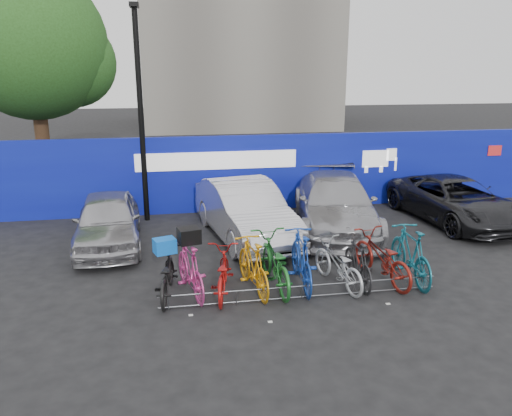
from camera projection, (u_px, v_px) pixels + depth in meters
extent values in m
plane|color=black|center=(294.00, 286.00, 10.45)|extent=(100.00, 100.00, 0.00)
cube|color=#0A1293|center=(249.00, 173.00, 15.82)|extent=(22.00, 0.15, 2.40)
cube|color=white|center=(217.00, 161.00, 15.43)|extent=(5.00, 0.02, 0.55)
cube|color=white|center=(375.00, 159.00, 16.32)|extent=(1.20, 0.02, 0.90)
cube|color=red|center=(495.00, 151.00, 17.00)|extent=(0.50, 0.02, 0.35)
cylinder|color=#382314|center=(42.00, 136.00, 18.23)|extent=(0.50, 0.50, 4.00)
sphere|color=#214615|center=(32.00, 45.00, 17.36)|extent=(5.20, 5.20, 5.20)
sphere|color=#214615|center=(71.00, 63.00, 18.01)|extent=(3.20, 3.20, 3.20)
cylinder|color=black|center=(141.00, 119.00, 14.23)|extent=(0.16, 0.16, 6.00)
cube|color=black|center=(134.00, 5.00, 13.40)|extent=(0.25, 0.50, 0.12)
cylinder|color=#595B60|center=(302.00, 286.00, 9.81)|extent=(5.60, 0.03, 0.03)
cylinder|color=#595B60|center=(302.00, 297.00, 9.87)|extent=(5.60, 0.03, 0.03)
cylinder|color=#595B60|center=(168.00, 303.00, 9.41)|extent=(0.03, 0.03, 0.28)
cylinder|color=#595B60|center=(237.00, 298.00, 9.63)|extent=(0.03, 0.03, 0.28)
cylinder|color=#595B60|center=(302.00, 293.00, 9.85)|extent=(0.03, 0.03, 0.28)
cylinder|color=#595B60|center=(364.00, 288.00, 10.06)|extent=(0.03, 0.03, 0.28)
cylinder|color=#595B60|center=(424.00, 283.00, 10.28)|extent=(0.03, 0.03, 0.28)
imported|color=#A8A7AC|center=(108.00, 220.00, 12.69)|extent=(1.83, 4.06, 1.35)
imported|color=silver|center=(245.00, 211.00, 13.22)|extent=(2.42, 4.86, 1.53)
imported|color=#A2A2A7|center=(335.00, 204.00, 13.97)|extent=(3.09, 5.49, 1.50)
imported|color=black|center=(455.00, 200.00, 14.70)|extent=(2.59, 4.88, 1.31)
imported|color=black|center=(166.00, 275.00, 9.86)|extent=(0.81, 1.84, 0.94)
imported|color=#CE3687|center=(190.00, 269.00, 9.97)|extent=(0.92, 1.90, 1.10)
imported|color=#B31412|center=(222.00, 273.00, 9.96)|extent=(0.92, 1.87, 0.94)
imported|color=orange|center=(253.00, 266.00, 10.09)|extent=(0.81, 1.93, 1.12)
imported|color=#1C6824|center=(274.00, 262.00, 10.29)|extent=(0.86, 2.15, 1.11)
imported|color=#153A9E|center=(301.00, 259.00, 10.32)|extent=(0.68, 2.03, 1.20)
imported|color=#A8ACAF|center=(337.00, 265.00, 10.37)|extent=(1.03, 1.91, 0.95)
imported|color=#252427|center=(358.00, 262.00, 10.44)|extent=(0.52, 1.66, 0.99)
imported|color=maroon|center=(381.00, 258.00, 10.59)|extent=(1.11, 2.12, 1.06)
imported|color=#125D70|center=(411.00, 254.00, 10.60)|extent=(0.64, 2.02, 1.20)
cube|color=blue|center=(165.00, 246.00, 9.70)|extent=(0.48, 0.42, 0.29)
cube|color=black|center=(189.00, 236.00, 9.78)|extent=(0.48, 0.45, 0.30)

